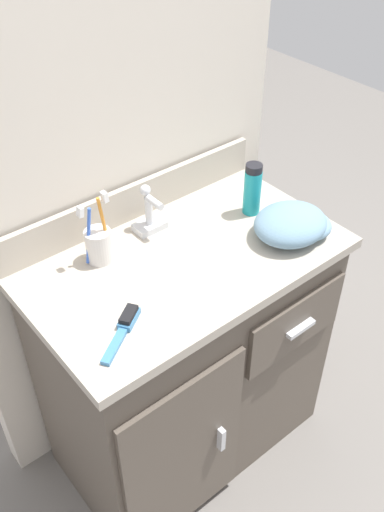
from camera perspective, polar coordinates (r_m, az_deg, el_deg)
The scene contains 9 objects.
ground_plane at distance 2.13m, azimuth -0.44°, elevation -17.47°, with size 6.00×6.00×0.00m, color slate.
wall_back at distance 1.56m, azimuth -7.70°, elevation 13.12°, with size 1.03×0.08×2.20m, color beige.
vanity at distance 1.78m, azimuth -0.48°, elevation -10.01°, with size 0.85×0.51×0.83m.
backsplash at distance 1.63m, azimuth -5.89°, elevation 5.48°, with size 0.85×0.02×0.11m.
sink_faucet at distance 1.58m, azimuth -4.27°, elevation 4.11°, with size 0.09×0.09×0.14m.
toothbrush_cup at distance 1.49m, azimuth -9.32°, elevation 1.20°, with size 0.08×0.07×0.20m.
shaving_cream_can at distance 1.64m, azimuth 6.06°, elevation 6.66°, with size 0.05×0.05×0.16m.
hairbrush at distance 1.32m, azimuth -6.76°, elevation -6.94°, with size 0.16×0.12×0.03m.
hand_towel at distance 1.58m, azimuth 10.21°, elevation 3.16°, with size 0.22×0.19×0.08m.
Camera 1 is at (-0.72, -0.90, 1.79)m, focal length 40.00 mm.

